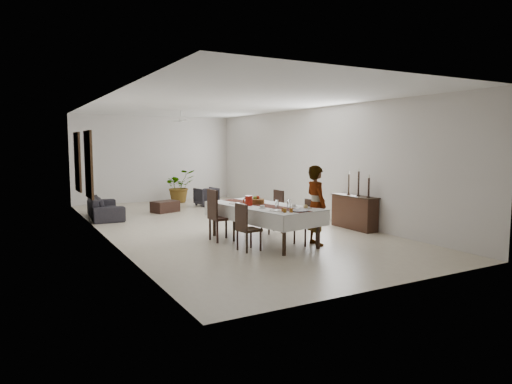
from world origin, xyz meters
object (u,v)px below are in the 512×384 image
at_px(dining_table_top, 263,207).
at_px(sideboard_body, 354,213).
at_px(woman, 316,205).
at_px(sofa, 105,207).
at_px(red_pitcher, 249,201).

relative_size(dining_table_top, sideboard_body, 1.88).
relative_size(woman, sofa, 0.80).
bearing_deg(dining_table_top, red_pitcher, 149.04).
distance_m(woman, sofa, 6.77).
xyz_separation_m(red_pitcher, sideboard_body, (3.12, 0.13, -0.51)).
height_order(woman, sideboard_body, woman).
relative_size(red_pitcher, woman, 0.13).
relative_size(red_pitcher, sideboard_body, 0.16).
xyz_separation_m(dining_table_top, sideboard_body, (2.83, 0.24, -0.37)).
bearing_deg(red_pitcher, woman, -38.53).
xyz_separation_m(woman, sofa, (-3.25, 5.91, -0.54)).
bearing_deg(sideboard_body, dining_table_top, -175.11).
distance_m(dining_table_top, sofa, 5.67).
height_order(dining_table_top, sideboard_body, sideboard_body).
bearing_deg(sofa, red_pitcher, -153.12).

